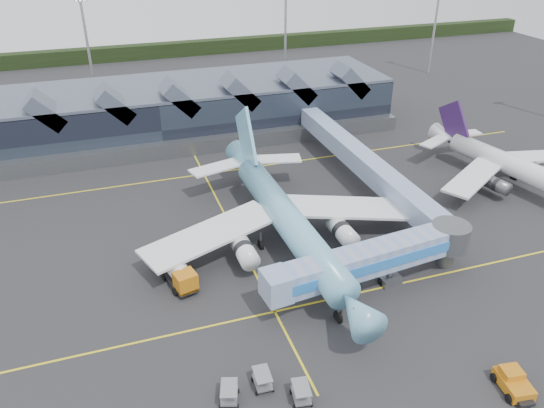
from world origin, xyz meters
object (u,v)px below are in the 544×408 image
object	(u,v)px
regional_jet	(506,163)
pushback_tug	(513,382)
main_airliner	(284,216)
fuel_truck	(173,265)
jet_bridge	(384,256)

from	to	relation	value
regional_jet	pushback_tug	distance (m)	44.15
regional_jet	pushback_tug	world-z (taller)	regional_jet
main_airliner	fuel_truck	world-z (taller)	main_airliner
regional_jet	fuel_truck	world-z (taller)	regional_jet
jet_bridge	fuel_truck	world-z (taller)	jet_bridge
main_airliner	pushback_tug	world-z (taller)	main_airliner
regional_jet	jet_bridge	distance (m)	35.58
main_airliner	jet_bridge	size ratio (longest dim) A/B	1.63
main_airliner	pushback_tug	size ratio (longest dim) A/B	9.90
jet_bridge	pushback_tug	world-z (taller)	jet_bridge
main_airliner	pushback_tug	bearing A→B (deg)	-69.98
regional_jet	main_airliner	bearing A→B (deg)	175.40
regional_jet	fuel_truck	xyz separation A→B (m)	(-53.60, -8.16, -1.67)
jet_bridge	pushback_tug	xyz separation A→B (m)	(3.83, -17.41, -3.14)
pushback_tug	fuel_truck	bearing A→B (deg)	143.01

